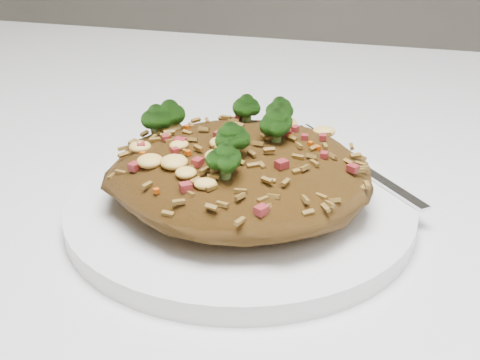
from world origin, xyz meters
name	(u,v)px	position (x,y,z in m)	size (l,w,h in m)	color
dining_table	(232,265)	(0.00, 0.00, 0.66)	(1.20, 0.80, 0.75)	white
plate	(240,208)	(0.03, -0.07, 0.76)	(0.24, 0.24, 0.01)	white
fried_rice	(239,162)	(0.02, -0.07, 0.79)	(0.18, 0.17, 0.06)	brown
fork	(360,167)	(0.10, 0.00, 0.77)	(0.12, 0.13, 0.00)	silver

